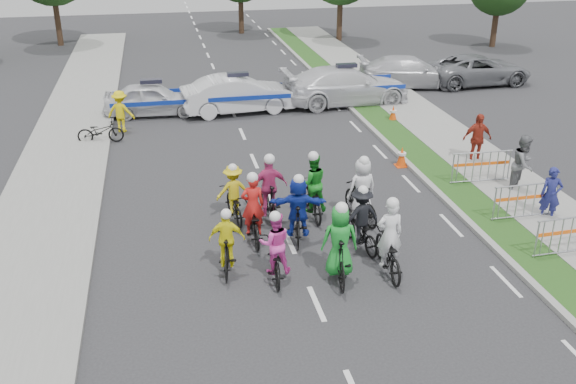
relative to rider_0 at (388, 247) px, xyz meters
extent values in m
plane|color=#28282B|center=(-2.00, -1.01, -0.66)|extent=(90.00, 90.00, 0.00)
cube|color=gray|center=(3.10, 3.99, -0.60)|extent=(0.20, 60.00, 0.12)
cube|color=#214917|center=(3.80, 3.99, -0.61)|extent=(1.20, 60.00, 0.11)
cube|color=gray|center=(5.60, 3.99, -0.60)|extent=(2.40, 60.00, 0.13)
cube|color=gray|center=(-8.50, 3.99, -0.60)|extent=(3.00, 60.00, 0.13)
imported|color=black|center=(0.00, 0.01, -0.14)|extent=(0.79, 2.00, 1.03)
imported|color=white|center=(0.00, -0.04, 0.38)|extent=(0.65, 0.44, 1.72)
sphere|color=white|center=(0.00, -0.09, 1.20)|extent=(0.30, 0.30, 0.30)
imported|color=black|center=(-1.24, -0.06, -0.08)|extent=(0.80, 1.99, 1.16)
imported|color=green|center=(-1.24, -0.11, 0.39)|extent=(0.92, 0.67, 1.75)
sphere|color=white|center=(-1.24, -0.16, 1.22)|extent=(0.30, 0.30, 0.30)
imported|color=black|center=(-2.70, 0.30, -0.20)|extent=(0.75, 1.79, 0.92)
imported|color=#ED42B4|center=(-2.70, 0.25, 0.28)|extent=(0.79, 0.64, 1.53)
sphere|color=white|center=(-2.70, 0.20, 0.99)|extent=(0.27, 0.27, 0.27)
imported|color=black|center=(-3.76, 0.80, -0.17)|extent=(0.72, 1.68, 0.98)
imported|color=#FFF81A|center=(-3.76, 0.75, 0.25)|extent=(0.91, 0.50, 1.47)
sphere|color=white|center=(-3.76, 0.70, 0.92)|extent=(0.25, 0.25, 0.25)
imported|color=black|center=(-0.29, 1.30, -0.20)|extent=(0.95, 1.83, 0.92)
imported|color=black|center=(-0.29, 1.25, 0.28)|extent=(1.08, 0.76, 1.53)
sphere|color=white|center=(-0.29, 1.20, 0.99)|extent=(0.26, 0.26, 0.26)
imported|color=black|center=(-1.76, 2.06, -0.12)|extent=(0.84, 1.87, 1.09)
imported|color=#1730AD|center=(-1.76, 2.01, 0.34)|extent=(1.58, 0.76, 1.63)
sphere|color=white|center=(-1.76, 1.96, 1.10)|extent=(0.28, 0.28, 0.28)
imported|color=black|center=(-2.91, 2.31, -0.16)|extent=(0.69, 1.92, 1.01)
imported|color=red|center=(-2.91, 2.26, 0.36)|extent=(0.62, 0.41, 1.67)
sphere|color=white|center=(-2.91, 2.21, 1.15)|extent=(0.29, 0.29, 0.29)
imported|color=black|center=(0.22, 2.82, -0.10)|extent=(0.87, 1.93, 1.12)
imported|color=white|center=(0.22, 2.77, 0.36)|extent=(0.91, 0.68, 1.68)
sphere|color=white|center=(0.22, 2.72, 1.16)|extent=(0.29, 0.29, 0.29)
imported|color=black|center=(-1.05, 3.40, -0.15)|extent=(0.70, 1.95, 1.02)
imported|color=#188720|center=(-1.05, 3.35, 0.37)|extent=(0.83, 0.65, 1.70)
sphere|color=white|center=(-1.05, 3.30, 1.18)|extent=(0.30, 0.30, 0.30)
imported|color=black|center=(-2.28, 3.36, -0.08)|extent=(0.67, 1.95, 1.15)
imported|color=#CB387C|center=(-2.28, 3.31, 0.38)|extent=(1.04, 0.49, 1.73)
sphere|color=white|center=(-2.28, 3.26, 1.21)|extent=(0.30, 0.30, 0.30)
imported|color=black|center=(-3.26, 3.60, -0.22)|extent=(0.77, 1.74, 0.89)
imported|color=gold|center=(-3.26, 3.55, 0.26)|extent=(1.01, 0.65, 1.47)
sphere|color=white|center=(-3.26, 3.50, 0.93)|extent=(0.26, 0.26, 0.26)
imported|color=silver|center=(-5.35, 14.30, 0.03)|extent=(4.12, 1.86, 1.37)
imported|color=silver|center=(-1.75, 13.92, 0.13)|extent=(4.96, 2.16, 1.59)
imported|color=silver|center=(3.13, 14.27, 0.17)|extent=(5.83, 2.59, 1.66)
imported|color=silver|center=(7.08, 16.54, 0.08)|extent=(5.39, 2.90, 1.48)
imported|color=slate|center=(10.59, 16.36, 0.07)|extent=(5.34, 2.64, 1.46)
imported|color=navy|center=(5.39, 1.77, 0.13)|extent=(0.68, 0.58, 1.57)
imported|color=slate|center=(5.67, 3.73, 0.25)|extent=(1.13, 1.09, 1.83)
imported|color=maroon|center=(5.44, 6.30, 0.22)|extent=(1.04, 0.45, 1.76)
imported|color=yellow|center=(-6.59, 12.27, 0.16)|extent=(1.20, 0.92, 1.64)
cube|color=#F24C0C|center=(2.85, 6.51, -0.65)|extent=(0.40, 0.40, 0.03)
cone|color=#F24C0C|center=(2.85, 6.51, -0.31)|extent=(0.36, 0.36, 0.70)
cylinder|color=silver|center=(2.85, 6.51, -0.21)|extent=(0.29, 0.29, 0.08)
cube|color=#F24C0C|center=(4.30, 11.30, -0.65)|extent=(0.40, 0.40, 0.03)
cone|color=#F24C0C|center=(4.30, 11.30, -0.31)|extent=(0.36, 0.36, 0.70)
cylinder|color=silver|center=(4.30, 11.30, -0.21)|extent=(0.29, 0.29, 0.08)
imported|color=black|center=(-7.33, 11.06, -0.22)|extent=(1.70, 0.63, 0.89)
cylinder|color=#382619|center=(7.00, 28.99, 0.96)|extent=(0.36, 0.36, 3.25)
cylinder|color=#382619|center=(16.00, 24.99, 0.71)|extent=(0.36, 0.36, 2.75)
cylinder|color=#382619|center=(-11.00, 30.99, 1.09)|extent=(0.36, 0.36, 3.50)
cylinder|color=#382619|center=(1.00, 32.99, 0.84)|extent=(0.36, 0.36, 3.00)
camera|label=1|loc=(-5.05, -12.68, 7.39)|focal=40.00mm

